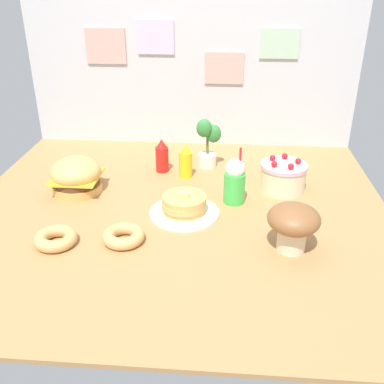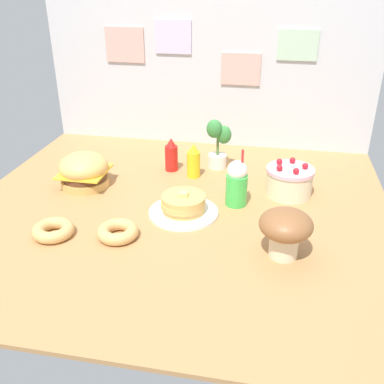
% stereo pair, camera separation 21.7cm
% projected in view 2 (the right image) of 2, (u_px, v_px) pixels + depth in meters
% --- Properties ---
extents(ground_plane, '(2.15, 1.97, 0.02)m').
position_uv_depth(ground_plane, '(176.00, 211.00, 2.23)').
color(ground_plane, '#B27F4C').
extents(back_wall, '(2.15, 0.04, 0.95)m').
position_uv_depth(back_wall, '(208.00, 73.00, 2.87)').
color(back_wall, silver).
rests_on(back_wall, ground_plane).
extents(burger, '(0.27, 0.27, 0.19)m').
position_uv_depth(burger, '(84.00, 171.00, 2.43)').
color(burger, '#DBA859').
rests_on(burger, ground_plane).
extents(pancake_stack, '(0.34, 0.34, 0.12)m').
position_uv_depth(pancake_stack, '(183.00, 206.00, 2.17)').
color(pancake_stack, white).
rests_on(pancake_stack, ground_plane).
extents(layer_cake, '(0.25, 0.25, 0.18)m').
position_uv_depth(layer_cake, '(289.00, 181.00, 2.34)').
color(layer_cake, beige).
rests_on(layer_cake, ground_plane).
extents(ketchup_bottle, '(0.08, 0.08, 0.20)m').
position_uv_depth(ketchup_bottle, '(171.00, 155.00, 2.62)').
color(ketchup_bottle, red).
rests_on(ketchup_bottle, ground_plane).
extents(mustard_bottle, '(0.08, 0.08, 0.20)m').
position_uv_depth(mustard_bottle, '(194.00, 162.00, 2.54)').
color(mustard_bottle, yellow).
rests_on(mustard_bottle, ground_plane).
extents(cream_soda_cup, '(0.11, 0.11, 0.30)m').
position_uv_depth(cream_soda_cup, '(237.00, 183.00, 2.22)').
color(cream_soda_cup, green).
rests_on(cream_soda_cup, ground_plane).
extents(donut_pink_glaze, '(0.19, 0.19, 0.06)m').
position_uv_depth(donut_pink_glaze, '(53.00, 230.00, 1.99)').
color(donut_pink_glaze, tan).
rests_on(donut_pink_glaze, ground_plane).
extents(donut_chocolate, '(0.19, 0.19, 0.06)m').
position_uv_depth(donut_chocolate, '(118.00, 231.00, 1.98)').
color(donut_chocolate, tan).
rests_on(donut_chocolate, ground_plane).
extents(potted_plant, '(0.15, 0.12, 0.31)m').
position_uv_depth(potted_plant, '(218.00, 142.00, 2.63)').
color(potted_plant, white).
rests_on(potted_plant, ground_plane).
extents(mushroom_stool, '(0.22, 0.22, 0.21)m').
position_uv_depth(mushroom_stool, '(286.00, 229.00, 1.81)').
color(mushroom_stool, beige).
rests_on(mushroom_stool, ground_plane).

